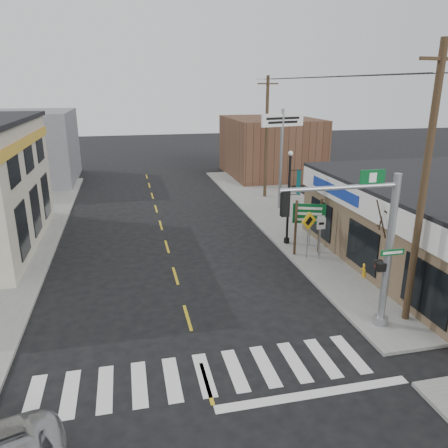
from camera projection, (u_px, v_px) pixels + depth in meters
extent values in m
plane|color=black|center=(207.00, 383.00, 13.27)|extent=(140.00, 140.00, 0.00)
cube|color=slate|center=(310.00, 229.00, 27.22)|extent=(6.00, 38.00, 0.13)
cube|color=gold|center=(175.00, 276.00, 20.69)|extent=(0.12, 56.00, 0.01)
cube|color=silver|center=(204.00, 375.00, 13.64)|extent=(11.00, 2.20, 0.01)
cube|color=brown|center=(270.00, 147.00, 42.81)|extent=(8.00, 10.00, 5.60)
cube|color=slate|center=(23.00, 147.00, 39.68)|extent=(9.00, 10.00, 6.40)
cylinder|color=#919499|center=(389.00, 253.00, 15.44)|extent=(0.27, 0.27, 5.69)
cylinder|color=#919499|center=(340.00, 188.00, 14.25)|extent=(4.17, 0.15, 0.15)
cube|color=black|center=(285.00, 204.00, 13.98)|extent=(0.27, 0.21, 0.85)
cube|color=#084D20|center=(393.00, 252.00, 15.21)|extent=(0.90, 0.04, 0.21)
cube|color=#084D20|center=(372.00, 177.00, 14.41)|extent=(0.90, 0.05, 0.52)
cube|color=black|center=(381.00, 267.00, 15.50)|extent=(0.30, 0.25, 0.30)
cube|color=#44321F|center=(296.00, 228.00, 22.53)|extent=(0.10, 0.10, 2.93)
cube|color=#44321F|center=(320.00, 226.00, 22.82)|extent=(0.10, 0.10, 2.93)
cube|color=#025015|center=(309.00, 214.00, 22.39)|extent=(1.67, 0.05, 1.05)
cylinder|color=gold|center=(365.00, 271.00, 20.15)|extent=(0.20, 0.20, 0.57)
sphere|color=gold|center=(365.00, 265.00, 20.06)|extent=(0.22, 0.22, 0.22)
cylinder|color=gray|center=(308.00, 237.00, 22.17)|extent=(0.05, 0.05, 2.27)
cube|color=yellow|center=(309.00, 221.00, 21.88)|extent=(0.96, 0.03, 0.96)
cylinder|color=black|center=(288.00, 200.00, 23.86)|extent=(0.13, 0.13, 5.00)
sphere|color=silver|center=(291.00, 153.00, 23.09)|extent=(0.27, 0.27, 0.27)
cube|color=#0A4E4E|center=(298.00, 182.00, 23.68)|extent=(0.02, 0.53, 1.35)
cylinder|color=gray|center=(281.00, 160.00, 30.63)|extent=(0.20, 0.20, 6.95)
cube|color=silver|center=(283.00, 120.00, 29.79)|extent=(3.27, 0.18, 0.87)
cylinder|color=black|center=(389.00, 256.00, 18.65)|extent=(0.19, 0.19, 3.07)
ellipsoid|color=#1A3619|center=(431.00, 306.00, 16.68)|extent=(1.16, 1.16, 0.87)
ellipsoid|color=black|center=(384.00, 265.00, 20.53)|extent=(1.15, 1.15, 0.86)
cylinder|color=#4A3D23|center=(423.00, 191.00, 15.19)|extent=(0.26, 0.26, 9.95)
cube|color=#4A3D23|center=(442.00, 59.00, 13.87)|extent=(1.73, 0.11, 0.11)
cylinder|color=#41281C|center=(266.00, 138.00, 33.51)|extent=(0.24, 0.24, 9.18)
cube|color=#41281C|center=(268.00, 84.00, 32.29)|extent=(1.60, 0.10, 0.10)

